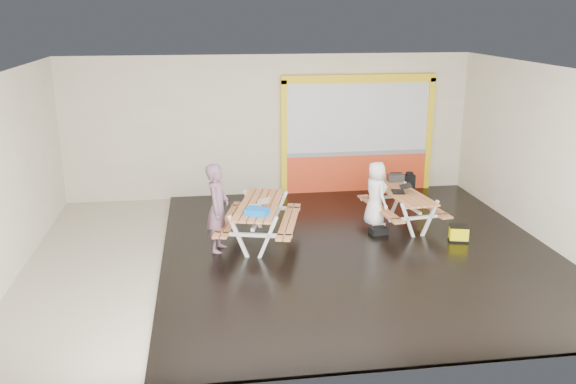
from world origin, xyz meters
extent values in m
cube|color=beige|center=(0.00, 0.00, -0.01)|extent=(10.00, 8.00, 0.01)
cube|color=white|center=(0.00, 0.00, 3.50)|extent=(10.00, 8.00, 0.01)
cube|color=beige|center=(0.00, 4.00, 1.75)|extent=(10.00, 0.01, 3.50)
cube|color=beige|center=(0.00, -4.00, 1.75)|extent=(10.00, 0.01, 3.50)
cube|color=beige|center=(-5.00, 0.00, 1.75)|extent=(0.01, 8.00, 3.50)
cube|color=beige|center=(5.00, 0.00, 1.75)|extent=(0.01, 8.00, 3.50)
cube|color=black|center=(1.25, 0.00, 0.03)|extent=(7.50, 7.98, 0.05)
cube|color=#E8421E|center=(2.20, 3.93, 0.50)|extent=(3.60, 0.12, 1.00)
cube|color=gray|center=(2.20, 3.93, 1.03)|extent=(3.60, 0.14, 0.10)
cube|color=silver|center=(2.20, 3.94, 1.94)|extent=(3.60, 0.08, 1.72)
cube|color=yellow|center=(0.33, 3.92, 1.45)|extent=(0.14, 0.16, 2.90)
cube|color=yellow|center=(4.07, 3.92, 1.45)|extent=(0.14, 0.16, 2.90)
cube|color=yellow|center=(2.20, 3.92, 2.90)|extent=(3.88, 0.16, 0.20)
cube|color=#CA804E|center=(-0.89, 0.77, 0.83)|extent=(0.66, 2.10, 0.04)
cube|color=#CA804E|center=(-0.74, 0.73, 0.83)|extent=(0.66, 2.10, 0.04)
cube|color=#CA804E|center=(-0.60, 0.69, 0.83)|extent=(0.66, 2.10, 0.04)
cube|color=#CA804E|center=(-0.45, 0.66, 0.83)|extent=(0.66, 2.10, 0.04)
cube|color=#CA804E|center=(-0.30, 0.62, 0.83)|extent=(0.66, 2.10, 0.04)
cube|color=white|center=(-1.07, -0.02, 0.45)|extent=(0.40, 0.16, 0.85)
cube|color=white|center=(-0.53, -0.16, 0.45)|extent=(0.40, 0.16, 0.85)
cube|color=white|center=(-0.80, -0.09, 0.50)|extent=(1.43, 0.43, 0.06)
cube|color=white|center=(-0.80, -0.09, 0.77)|extent=(0.71, 0.24, 0.06)
cube|color=white|center=(-0.66, 1.55, 0.45)|extent=(0.40, 0.16, 0.85)
cube|color=white|center=(-0.13, 1.41, 0.45)|extent=(0.40, 0.16, 0.85)
cube|color=white|center=(-0.40, 1.48, 0.50)|extent=(1.43, 0.43, 0.06)
cube|color=white|center=(-0.40, 1.48, 0.77)|extent=(0.71, 0.24, 0.06)
cube|color=white|center=(-0.60, 0.69, 0.61)|extent=(0.50, 1.71, 0.06)
cube|color=#CA804E|center=(-1.23, 0.86, 0.51)|extent=(0.65, 2.10, 0.04)
cube|color=#CA804E|center=(-1.10, 0.82, 0.51)|extent=(0.65, 2.10, 0.04)
cube|color=#CA804E|center=(-0.10, 0.56, 0.51)|extent=(0.65, 2.10, 0.04)
cube|color=#CA804E|center=(0.04, 0.53, 0.51)|extent=(0.65, 2.10, 0.04)
cube|color=#CA804E|center=(2.27, 1.21, 0.75)|extent=(0.38, 1.93, 0.04)
cube|color=#CA804E|center=(2.41, 1.23, 0.75)|extent=(0.38, 1.93, 0.04)
cube|color=#CA804E|center=(2.54, 1.25, 0.75)|extent=(0.38, 1.93, 0.04)
cube|color=#CA804E|center=(2.68, 1.26, 0.75)|extent=(0.38, 1.93, 0.04)
cube|color=#CA804E|center=(2.81, 1.28, 0.75)|extent=(0.38, 1.93, 0.04)
cube|color=white|center=(2.39, 0.48, 0.41)|extent=(0.36, 0.11, 0.77)
cube|color=white|center=(2.89, 0.55, 0.41)|extent=(0.36, 0.11, 0.77)
cube|color=white|center=(2.64, 0.52, 0.46)|extent=(1.32, 0.24, 0.06)
cube|color=white|center=(2.64, 0.52, 0.71)|extent=(0.65, 0.15, 0.06)
cube|color=white|center=(2.20, 1.94, 0.41)|extent=(0.36, 0.11, 0.77)
cube|color=white|center=(2.69, 2.01, 0.41)|extent=(0.36, 0.11, 0.77)
cube|color=white|center=(2.44, 1.97, 0.46)|extent=(1.32, 0.24, 0.06)
cube|color=white|center=(2.44, 1.97, 0.71)|extent=(0.65, 0.15, 0.06)
cube|color=white|center=(2.54, 1.25, 0.56)|extent=(0.27, 1.58, 0.06)
cube|color=#CA804E|center=(1.95, 1.16, 0.46)|extent=(0.37, 1.93, 0.04)
cube|color=#CA804E|center=(2.08, 1.18, 0.46)|extent=(0.37, 1.93, 0.04)
cube|color=#CA804E|center=(3.00, 1.31, 0.46)|extent=(0.37, 1.93, 0.04)
cube|color=#CA804E|center=(3.13, 1.33, 0.46)|extent=(0.37, 1.93, 0.04)
imported|color=#734F64|center=(-1.43, 0.39, 0.89)|extent=(0.58, 0.73, 1.74)
imported|color=white|center=(1.90, 1.14, 0.81)|extent=(0.58, 0.75, 1.38)
cube|color=silver|center=(-0.70, 0.44, 0.86)|extent=(0.32, 0.41, 0.02)
cube|color=silver|center=(-0.54, 0.42, 0.99)|extent=(0.30, 0.40, 0.07)
cube|color=silver|center=(-0.55, 0.42, 0.99)|extent=(0.25, 0.35, 0.06)
cube|color=black|center=(2.43, 1.29, 0.78)|extent=(0.31, 0.40, 0.02)
cube|color=black|center=(2.59, 1.26, 0.91)|extent=(0.30, 0.39, 0.07)
cube|color=silver|center=(2.59, 1.27, 0.91)|extent=(0.25, 0.35, 0.06)
cube|color=blue|center=(-0.70, 0.03, 0.91)|extent=(0.49, 0.44, 0.12)
cube|color=black|center=(2.65, 2.13, 0.86)|extent=(0.37, 0.19, 0.16)
cylinder|color=black|center=(2.65, 2.13, 0.97)|extent=(0.27, 0.03, 0.02)
cube|color=black|center=(3.03, 2.28, 0.68)|extent=(0.27, 0.19, 0.37)
cylinder|color=black|center=(3.03, 2.28, 0.88)|extent=(0.18, 0.18, 0.09)
cube|color=black|center=(1.88, 0.78, 0.12)|extent=(0.39, 0.32, 0.13)
cube|color=black|center=(3.36, 0.15, 0.07)|extent=(0.43, 0.33, 0.04)
cube|color=#E1D903|center=(3.36, 0.15, 0.21)|extent=(0.41, 0.31, 0.29)
cube|color=black|center=(3.36, 0.15, 0.36)|extent=(0.43, 0.33, 0.03)
camera|label=1|loc=(-1.65, -10.51, 4.50)|focal=37.42mm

